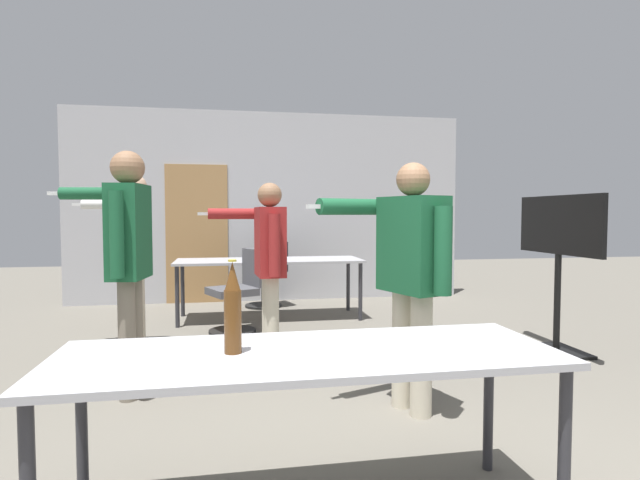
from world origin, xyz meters
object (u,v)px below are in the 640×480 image
(person_right_polo, at_px, (268,255))
(person_near_casual, at_px, (134,243))
(person_far_watching, at_px, (127,247))
(person_left_plaid, at_px, (411,264))
(tv_screen, at_px, (559,255))
(office_chair_mid_tucked, at_px, (268,276))
(office_chair_far_left, at_px, (238,293))
(beer_bottle, at_px, (233,309))

(person_right_polo, relative_size, person_near_casual, 0.94)
(person_far_watching, bearing_deg, person_left_plaid, -100.59)
(person_far_watching, bearing_deg, tv_screen, -75.40)
(office_chair_mid_tucked, bearing_deg, tv_screen, -155.68)
(office_chair_mid_tucked, height_order, office_chair_far_left, office_chair_mid_tucked)
(person_far_watching, bearing_deg, office_chair_far_left, -15.81)
(person_left_plaid, distance_m, person_near_casual, 2.81)
(person_near_casual, relative_size, office_chair_mid_tucked, 1.83)
(office_chair_mid_tucked, bearing_deg, beer_bottle, 157.45)
(person_right_polo, relative_size, office_chair_far_left, 1.73)
(person_left_plaid, relative_size, person_near_casual, 0.98)
(person_left_plaid, height_order, person_far_watching, person_far_watching)
(tv_screen, relative_size, person_near_casual, 0.88)
(person_near_casual, height_order, office_chair_far_left, person_near_casual)
(office_chair_mid_tucked, relative_size, office_chair_far_left, 1.01)
(person_left_plaid, height_order, person_near_casual, person_near_casual)
(tv_screen, xyz_separation_m, person_right_polo, (-2.71, 0.19, 0.03))
(person_near_casual, height_order, office_chair_mid_tucked, person_near_casual)
(office_chair_far_left, bearing_deg, tv_screen, -139.50)
(tv_screen, xyz_separation_m, beer_bottle, (-3.03, -2.16, -0.01))
(person_left_plaid, height_order, office_chair_far_left, person_left_plaid)
(office_chair_mid_tucked, bearing_deg, person_near_casual, 128.91)
(office_chair_mid_tucked, bearing_deg, person_left_plaid, 172.50)
(person_near_casual, bearing_deg, tv_screen, -98.46)
(person_near_casual, xyz_separation_m, person_far_watching, (0.18, -1.26, 0.05))
(person_right_polo, relative_size, office_chair_mid_tucked, 1.72)
(person_right_polo, distance_m, office_chair_far_left, 1.35)
(tv_screen, bearing_deg, beer_bottle, -54.59)
(person_left_plaid, relative_size, person_far_watching, 0.94)
(tv_screen, xyz_separation_m, person_far_watching, (-3.77, -0.47, 0.15))
(tv_screen, bearing_deg, office_chair_mid_tucked, -138.95)
(person_far_watching, xyz_separation_m, office_chair_mid_tucked, (1.25, 3.36, -0.65))
(person_near_casual, bearing_deg, person_right_polo, -113.15)
(person_near_casual, relative_size, person_far_watching, 0.96)
(person_far_watching, height_order, office_chair_far_left, person_far_watching)
(person_far_watching, bearing_deg, person_right_polo, -50.59)
(office_chair_far_left, xyz_separation_m, beer_bottle, (-0.07, -3.56, 0.50))
(beer_bottle, bearing_deg, office_chair_far_left, 88.88)
(person_near_casual, xyz_separation_m, office_chair_far_left, (0.99, 0.61, -0.61))
(person_near_casual, bearing_deg, beer_bottle, -159.79)
(tv_screen, relative_size, person_right_polo, 0.94)
(person_far_watching, height_order, office_chair_mid_tucked, person_far_watching)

